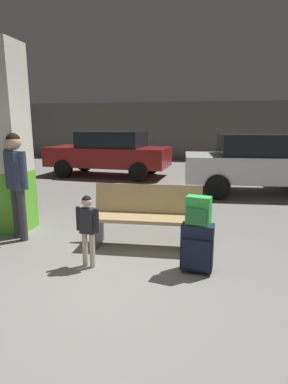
% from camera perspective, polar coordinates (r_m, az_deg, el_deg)
% --- Properties ---
extents(ground_plane, '(18.00, 18.00, 0.10)m').
position_cam_1_polar(ground_plane, '(7.13, 3.20, -2.48)').
color(ground_plane, gray).
extents(garage_back_wall, '(18.00, 0.12, 2.80)m').
position_cam_1_polar(garage_back_wall, '(15.72, 8.07, 10.86)').
color(garage_back_wall, slate).
rests_on(garage_back_wall, ground_plane).
extents(structural_pillar, '(0.57, 0.57, 3.01)m').
position_cam_1_polar(structural_pillar, '(5.56, -23.56, 8.45)').
color(structural_pillar, '#66C633').
rests_on(structural_pillar, ground_plane).
extents(bench, '(1.63, 0.62, 0.89)m').
position_cam_1_polar(bench, '(4.58, 0.47, -4.51)').
color(bench, tan).
rests_on(bench, ground_plane).
extents(suitcase, '(0.40, 0.26, 0.60)m').
position_cam_1_polar(suitcase, '(3.87, 9.63, -9.85)').
color(suitcase, '#191E33').
rests_on(suitcase, ground_plane).
extents(backpack_bright, '(0.31, 0.24, 0.34)m').
position_cam_1_polar(backpack_bright, '(3.72, 9.86, -3.42)').
color(backpack_bright, green).
rests_on(backpack_bright, suitcase).
extents(child, '(0.31, 0.20, 0.92)m').
position_cam_1_polar(child, '(3.93, -10.22, -5.66)').
color(child, beige).
rests_on(child, ground_plane).
extents(adult, '(0.49, 0.33, 1.64)m').
position_cam_1_polar(adult, '(5.10, -22.22, 2.85)').
color(adult, '#38383D').
rests_on(adult, ground_plane).
extents(parked_car_far, '(4.20, 2.01, 1.51)m').
position_cam_1_polar(parked_car_far, '(10.85, -6.28, 7.15)').
color(parked_car_far, maroon).
rests_on(parked_car_far, ground_plane).
extents(parked_car_near, '(4.23, 2.06, 1.51)m').
position_cam_1_polar(parked_car_near, '(8.57, 21.19, 5.04)').
color(parked_car_near, silver).
rests_on(parked_car_near, ground_plane).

